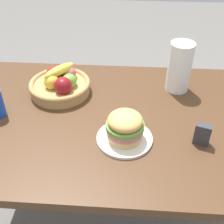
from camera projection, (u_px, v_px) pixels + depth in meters
name	position (u px, v px, depth m)	size (l,w,h in m)	color
ground_plane	(106.00, 215.00, 1.74)	(8.00, 8.00, 0.00)	slate
dining_table	(104.00, 134.00, 1.34)	(1.40, 0.90, 0.75)	#4C301C
plate	(124.00, 138.00, 1.16)	(0.22, 0.22, 0.01)	silver
sandwich	(125.00, 126.00, 1.12)	(0.15, 0.15, 0.12)	#E5BC75
fruit_basket	(60.00, 84.00, 1.40)	(0.29, 0.29, 0.13)	tan
paper_towel_roll	(180.00, 67.00, 1.38)	(0.11, 0.11, 0.24)	white
napkin_holder	(202.00, 134.00, 1.12)	(0.06, 0.03, 0.09)	#333338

